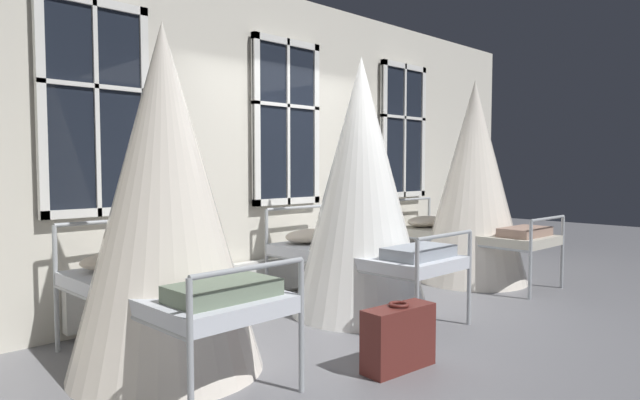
{
  "coord_description": "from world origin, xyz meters",
  "views": [
    {
      "loc": [
        -3.92,
        -3.2,
        1.41
      ],
      "look_at": [
        -0.54,
        0.26,
        1.11
      ],
      "focal_mm": 31.02,
      "sensor_mm": 36.0,
      "label": 1
    }
  ],
  "objects_px": {
    "cot_second": "(361,190)",
    "suitcase_dark": "(399,337)",
    "cot_first": "(165,203)",
    "cot_third": "(473,184)"
  },
  "relations": [
    {
      "from": "cot_first",
      "to": "cot_third",
      "type": "height_order",
      "value": "cot_third"
    },
    {
      "from": "cot_second",
      "to": "cot_first",
      "type": "bearing_deg",
      "value": 90.99
    },
    {
      "from": "cot_first",
      "to": "suitcase_dark",
      "type": "bearing_deg",
      "value": -134.69
    },
    {
      "from": "cot_second",
      "to": "cot_third",
      "type": "xyz_separation_m",
      "value": [
        2.1,
        0.03,
        0.01
      ]
    },
    {
      "from": "cot_first",
      "to": "cot_second",
      "type": "height_order",
      "value": "cot_second"
    },
    {
      "from": "cot_first",
      "to": "suitcase_dark",
      "type": "height_order",
      "value": "cot_first"
    },
    {
      "from": "cot_third",
      "to": "cot_first",
      "type": "bearing_deg",
      "value": 92.19
    },
    {
      "from": "cot_first",
      "to": "cot_second",
      "type": "xyz_separation_m",
      "value": [
        2.07,
        0.05,
        0.02
      ]
    },
    {
      "from": "cot_first",
      "to": "cot_third",
      "type": "xyz_separation_m",
      "value": [
        4.17,
        0.08,
        0.03
      ]
    },
    {
      "from": "cot_second",
      "to": "suitcase_dark",
      "type": "height_order",
      "value": "cot_second"
    }
  ]
}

